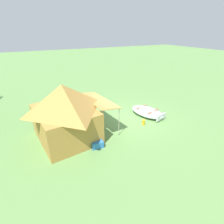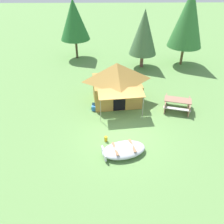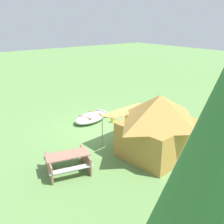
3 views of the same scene
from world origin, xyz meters
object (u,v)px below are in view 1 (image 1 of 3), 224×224
Objects in this scene: beached_rowboat at (147,112)px; cooler_box at (97,144)px; canvas_cabin_tent at (65,112)px; picnic_table at (70,100)px; fuel_can at (144,122)px.

cooler_box is (-1.61, 4.04, -0.08)m from beached_rowboat.
canvas_cabin_tent is 7.43× the size of cooler_box.
picnic_table reaches higher than cooler_box.
canvas_cabin_tent is at bearing 35.08° from cooler_box.
fuel_can is (-0.88, 0.92, -0.08)m from beached_rowboat.
picnic_table reaches higher than fuel_can.
picnic_table is at bearing 47.11° from beached_rowboat.
cooler_box is (-1.41, -0.99, -1.25)m from canvas_cabin_tent.
picnic_table is at bearing 33.40° from fuel_can.
picnic_table is (3.81, -1.14, -0.95)m from canvas_cabin_tent.
picnic_table is at bearing -16.70° from canvas_cabin_tent.
canvas_cabin_tent is 2.13m from cooler_box.
beached_rowboat is 1.28m from fuel_can.
picnic_table reaches higher than beached_rowboat.
canvas_cabin_tent is 4.09m from picnic_table.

